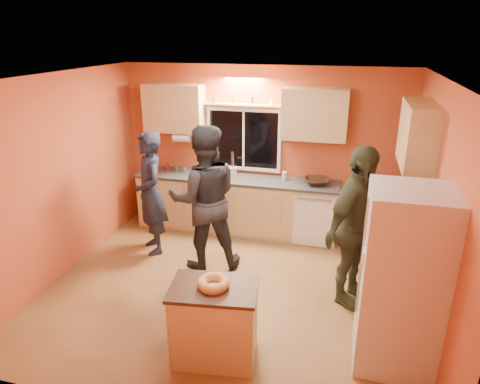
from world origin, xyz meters
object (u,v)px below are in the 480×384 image
(island, at_px, (215,322))
(person_center, at_px, (204,199))
(refrigerator, at_px, (401,281))
(person_right, at_px, (356,228))
(person_left, at_px, (151,194))

(island, height_order, person_center, person_center)
(refrigerator, bearing_deg, person_right, 114.01)
(refrigerator, relative_size, island, 2.01)
(island, distance_m, person_left, 2.51)
(person_left, height_order, person_right, person_right)
(person_left, relative_size, person_center, 0.91)
(island, distance_m, person_right, 1.92)
(person_center, bearing_deg, person_right, 146.35)
(island, bearing_deg, person_left, 121.61)
(island, relative_size, person_center, 0.45)
(island, relative_size, person_left, 0.50)
(person_left, distance_m, person_right, 2.89)
(refrigerator, bearing_deg, person_left, 154.81)
(person_left, xyz_separation_m, person_center, (0.89, -0.23, 0.09))
(person_center, bearing_deg, island, 88.39)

